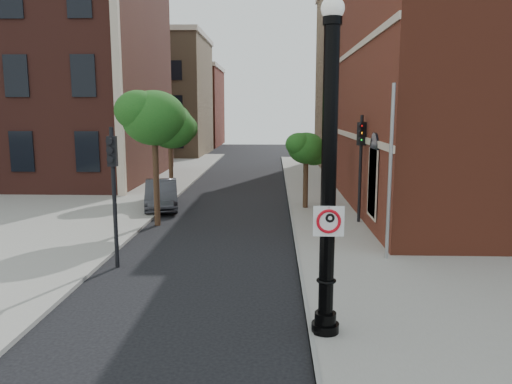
{
  "coord_description": "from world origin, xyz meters",
  "views": [
    {
      "loc": [
        1.26,
        -9.54,
        4.71
      ],
      "look_at": [
        0.84,
        2.0,
        2.81
      ],
      "focal_mm": 35.0,
      "sensor_mm": 36.0,
      "label": 1
    }
  ],
  "objects_px": {
    "parked_car": "(161,194)",
    "no_parking_sign": "(329,221)",
    "lamppost": "(328,189)",
    "traffic_signal_right": "(361,152)",
    "traffic_signal_left": "(113,174)"
  },
  "relations": [
    {
      "from": "parked_car",
      "to": "no_parking_sign",
      "type": "bearing_deg",
      "value": -76.97
    },
    {
      "from": "lamppost",
      "to": "traffic_signal_right",
      "type": "height_order",
      "value": "lamppost"
    },
    {
      "from": "no_parking_sign",
      "to": "parked_car",
      "type": "xyz_separation_m",
      "value": [
        -6.51,
        13.79,
        -1.84
      ]
    },
    {
      "from": "no_parking_sign",
      "to": "traffic_signal_left",
      "type": "height_order",
      "value": "traffic_signal_left"
    },
    {
      "from": "no_parking_sign",
      "to": "traffic_signal_right",
      "type": "relative_size",
      "value": 0.14
    },
    {
      "from": "traffic_signal_left",
      "to": "no_parking_sign",
      "type": "bearing_deg",
      "value": -43.45
    },
    {
      "from": "parked_car",
      "to": "traffic_signal_left",
      "type": "relative_size",
      "value": 1.0
    },
    {
      "from": "parked_car",
      "to": "traffic_signal_right",
      "type": "distance_m",
      "value": 9.75
    },
    {
      "from": "lamppost",
      "to": "traffic_signal_left",
      "type": "xyz_separation_m",
      "value": [
        -5.83,
        4.5,
        -0.31
      ]
    },
    {
      "from": "lamppost",
      "to": "no_parking_sign",
      "type": "bearing_deg",
      "value": -89.61
    },
    {
      "from": "lamppost",
      "to": "parked_car",
      "type": "distance_m",
      "value": 15.29
    },
    {
      "from": "lamppost",
      "to": "traffic_signal_right",
      "type": "bearing_deg",
      "value": 76.95
    },
    {
      "from": "lamppost",
      "to": "traffic_signal_right",
      "type": "distance_m",
      "value": 10.83
    },
    {
      "from": "lamppost",
      "to": "no_parking_sign",
      "type": "xyz_separation_m",
      "value": [
        0.0,
        -0.17,
        -0.62
      ]
    },
    {
      "from": "traffic_signal_right",
      "to": "traffic_signal_left",
      "type": "bearing_deg",
      "value": -165.85
    }
  ]
}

